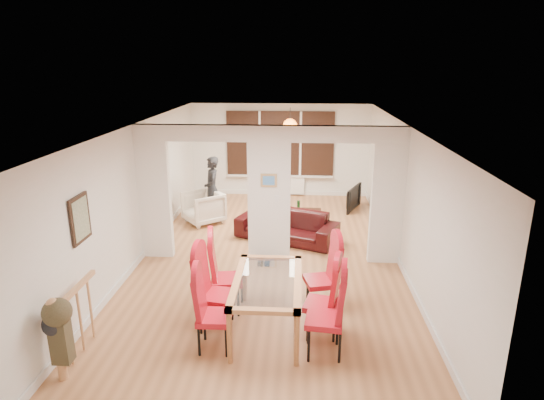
# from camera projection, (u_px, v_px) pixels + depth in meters

# --- Properties ---
(floor) EXTENTS (5.00, 9.00, 0.01)m
(floor) POSITION_uv_depth(u_px,v_px,m) (269.00, 258.00, 8.92)
(floor) COLOR #AD7145
(floor) RESTS_ON ground
(room_walls) EXTENTS (5.00, 9.00, 2.60)m
(room_walls) POSITION_uv_depth(u_px,v_px,m) (269.00, 195.00, 8.54)
(room_walls) COLOR silver
(room_walls) RESTS_ON floor
(divider_wall) EXTENTS (5.00, 0.18, 2.60)m
(divider_wall) POSITION_uv_depth(u_px,v_px,m) (269.00, 195.00, 8.54)
(divider_wall) COLOR white
(divider_wall) RESTS_ON floor
(bay_window_blinds) EXTENTS (3.00, 0.08, 1.80)m
(bay_window_blinds) POSITION_uv_depth(u_px,v_px,m) (280.00, 144.00, 12.72)
(bay_window_blinds) COLOR black
(bay_window_blinds) RESTS_ON room_walls
(radiator) EXTENTS (1.40, 0.08, 0.50)m
(radiator) POSITION_uv_depth(u_px,v_px,m) (280.00, 185.00, 13.03)
(radiator) COLOR white
(radiator) RESTS_ON floor
(pendant_light) EXTENTS (0.36, 0.36, 0.36)m
(pendant_light) POSITION_uv_depth(u_px,v_px,m) (290.00, 126.00, 11.42)
(pendant_light) COLOR orange
(pendant_light) RESTS_ON room_walls
(stair_newel) EXTENTS (0.40, 1.20, 1.10)m
(stair_newel) POSITION_uv_depth(u_px,v_px,m) (78.00, 317.00, 5.84)
(stair_newel) COLOR tan
(stair_newel) RESTS_ON floor
(wall_poster) EXTENTS (0.04, 0.52, 0.67)m
(wall_poster) POSITION_uv_depth(u_px,v_px,m) (80.00, 219.00, 6.31)
(wall_poster) COLOR gray
(wall_poster) RESTS_ON room_walls
(pillar_photo) EXTENTS (0.30, 0.03, 0.25)m
(pillar_photo) POSITION_uv_depth(u_px,v_px,m) (269.00, 180.00, 8.36)
(pillar_photo) COLOR #4C8CD8
(pillar_photo) RESTS_ON divider_wall
(dining_table) EXTENTS (0.94, 1.68, 0.79)m
(dining_table) POSITION_uv_depth(u_px,v_px,m) (267.00, 305.00, 6.43)
(dining_table) COLOR #A76B3D
(dining_table) RESTS_ON floor
(dining_chair_la) EXTENTS (0.45, 0.45, 1.10)m
(dining_chair_la) POSITION_uv_depth(u_px,v_px,m) (214.00, 312.00, 5.96)
(dining_chair_la) COLOR #B01220
(dining_chair_la) RESTS_ON floor
(dining_chair_lb) EXTENTS (0.54, 0.54, 1.17)m
(dining_chair_lb) POSITION_uv_depth(u_px,v_px,m) (216.00, 290.00, 6.44)
(dining_chair_lb) COLOR #B01220
(dining_chair_lb) RESTS_ON floor
(dining_chair_lc) EXTENTS (0.54, 0.54, 1.18)m
(dining_chair_lc) POSITION_uv_depth(u_px,v_px,m) (227.00, 274.00, 6.92)
(dining_chair_lc) COLOR #B01220
(dining_chair_lc) RESTS_ON floor
(dining_chair_ra) EXTENTS (0.52, 0.52, 1.18)m
(dining_chair_ra) POSITION_uv_depth(u_px,v_px,m) (324.00, 313.00, 5.84)
(dining_chair_ra) COLOR #B01220
(dining_chair_ra) RESTS_ON floor
(dining_chair_rb) EXTENTS (0.53, 0.53, 1.09)m
(dining_chair_rb) POSITION_uv_depth(u_px,v_px,m) (321.00, 299.00, 6.27)
(dining_chair_rb) COLOR #B01220
(dining_chair_rb) RESTS_ON floor
(dining_chair_rc) EXTENTS (0.56, 0.56, 1.15)m
(dining_chair_rc) POSITION_uv_depth(u_px,v_px,m) (321.00, 276.00, 6.90)
(dining_chair_rc) COLOR #B01220
(dining_chair_rc) RESTS_ON floor
(sofa) EXTENTS (2.32, 1.61, 0.63)m
(sofa) POSITION_uv_depth(u_px,v_px,m) (287.00, 225.00, 9.78)
(sofa) COLOR black
(sofa) RESTS_ON floor
(armchair) EXTENTS (1.15, 1.15, 0.76)m
(armchair) POSITION_uv_depth(u_px,v_px,m) (203.00, 207.00, 10.78)
(armchair) COLOR beige
(armchair) RESTS_ON floor
(person) EXTENTS (0.65, 0.52, 1.56)m
(person) POSITION_uv_depth(u_px,v_px,m) (212.00, 189.00, 10.85)
(person) COLOR black
(person) RESTS_ON floor
(television) EXTENTS (1.02, 0.55, 0.61)m
(television) POSITION_uv_depth(u_px,v_px,m) (350.00, 197.00, 11.84)
(television) COLOR black
(television) RESTS_ON floor
(coffee_table) EXTENTS (1.24, 0.89, 0.26)m
(coffee_table) POSITION_uv_depth(u_px,v_px,m) (298.00, 216.00, 10.97)
(coffee_table) COLOR black
(coffee_table) RESTS_ON floor
(bottle) EXTENTS (0.07, 0.07, 0.28)m
(bottle) POSITION_uv_depth(u_px,v_px,m) (298.00, 205.00, 10.88)
(bottle) COLOR #143F19
(bottle) RESTS_ON coffee_table
(bowl) EXTENTS (0.23, 0.23, 0.06)m
(bowl) POSITION_uv_depth(u_px,v_px,m) (299.00, 211.00, 10.81)
(bowl) COLOR black
(bowl) RESTS_ON coffee_table
(shoes) EXTENTS (0.22, 0.24, 0.09)m
(shoes) POSITION_uv_depth(u_px,v_px,m) (264.00, 262.00, 8.62)
(shoes) COLOR black
(shoes) RESTS_ON floor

